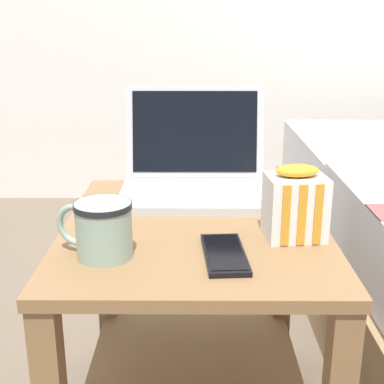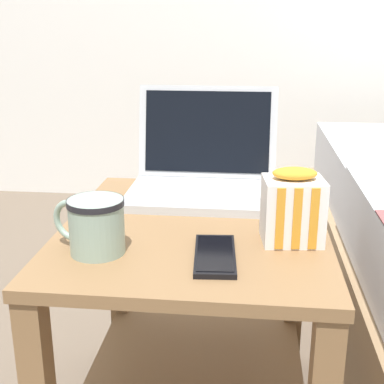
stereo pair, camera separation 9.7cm
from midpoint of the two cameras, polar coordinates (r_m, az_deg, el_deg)
bedside_table at (r=1.11m, az=2.80°, el=-11.86°), size 0.50×0.59×0.48m
laptop at (r=1.21m, az=3.67°, el=1.96°), size 0.33×0.27×0.23m
mug_front_left at (r=0.90m, az=-7.31°, el=-3.35°), size 0.13×0.10×0.09m
snack_bag at (r=0.96m, az=13.55°, el=-1.71°), size 0.11×0.10×0.14m
cell_phone at (r=0.89m, az=5.58°, el=-6.79°), size 0.08×0.16×0.01m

